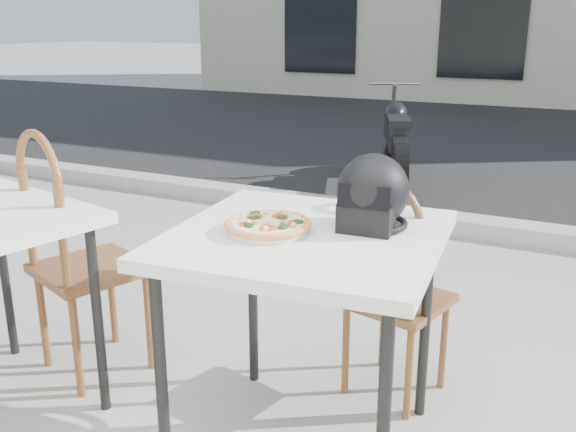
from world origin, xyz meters
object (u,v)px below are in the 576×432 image
at_px(cafe_chair_side, 70,243).
at_px(cafe_table_main, 306,253).
at_px(motorcycle, 395,143).
at_px(plate, 268,230).
at_px(pizza, 268,224).
at_px(helmet, 372,195).
at_px(cafe_chair_main, 390,278).

bearing_deg(cafe_chair_side, cafe_table_main, -160.70).
bearing_deg(cafe_table_main, motorcycle, 102.92).
bearing_deg(plate, pizza, 71.57).
bearing_deg(cafe_chair_side, helmet, -153.80).
height_order(cafe_table_main, cafe_chair_main, cafe_chair_main).
xyz_separation_m(cafe_chair_main, cafe_chair_side, (-1.28, -0.42, 0.08)).
relative_size(helmet, cafe_chair_main, 0.28).
relative_size(cafe_table_main, plate, 3.21).
bearing_deg(motorcycle, pizza, -99.72).
relative_size(cafe_table_main, motorcycle, 0.53).
bearing_deg(plate, cafe_chair_side, 175.00).
bearing_deg(helmet, motorcycle, 102.07).
relative_size(plate, helmet, 1.10).
relative_size(cafe_table_main, pizza, 3.19).
bearing_deg(cafe_chair_main, cafe_table_main, 83.11).
distance_m(cafe_table_main, cafe_chair_main, 0.53).
height_order(pizza, cafe_chair_main, cafe_chair_main).
distance_m(helmet, motorcycle, 4.03).
bearing_deg(cafe_chair_main, motorcycle, -60.01).
bearing_deg(motorcycle, plate, -99.72).
relative_size(pizza, cafe_chair_side, 0.27).
bearing_deg(pizza, cafe_table_main, 26.26).
distance_m(cafe_table_main, motorcycle, 4.11).
relative_size(plate, cafe_chair_side, 0.27).
height_order(cafe_chair_side, motorcycle, cafe_chair_side).
distance_m(pizza, motorcycle, 4.15).
xyz_separation_m(plate, motorcycle, (-0.80, 4.05, -0.43)).
height_order(pizza, helmet, helmet).
bearing_deg(pizza, helmet, 35.62).
xyz_separation_m(cafe_chair_side, motorcycle, (0.20, 3.96, -0.20)).
height_order(cafe_chair_main, cafe_chair_side, cafe_chair_side).
bearing_deg(cafe_table_main, cafe_chair_main, 70.08).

